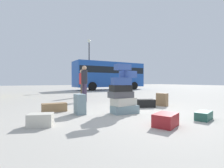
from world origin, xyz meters
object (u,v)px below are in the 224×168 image
suitcase_teal_foreground_far (204,116)px  lamp_post (89,57)px  suitcase_black_upright_blue (145,103)px  person_bearded_onlooker (82,81)px  suitcase_cream_behind_tower (41,120)px  suitcase_slate_white_trunk (80,104)px  person_tourist_with_camera (84,80)px  suitcase_tower (123,94)px  suitcase_brown_left_side (54,107)px  parked_bus (109,74)px  suitcase_brown_right_side (162,100)px  suitcase_maroon_foreground_near (166,120)px

suitcase_teal_foreground_far → lamp_post: 15.67m
suitcase_black_upright_blue → suitcase_teal_foreground_far: (-0.04, -2.31, -0.04)m
suitcase_black_upright_blue → person_bearded_onlooker: 5.21m
suitcase_cream_behind_tower → person_bearded_onlooker: bearing=84.0°
suitcase_slate_white_trunk → person_tourist_with_camera: (1.17, 2.93, 0.73)m
suitcase_tower → suitcase_cream_behind_tower: 2.44m
suitcase_tower → suitcase_slate_white_trunk: size_ratio=2.49×
suitcase_brown_left_side → person_tourist_with_camera: person_tourist_with_camera is taller
suitcase_black_upright_blue → parked_bus: bearing=88.4°
suitcase_cream_behind_tower → parked_bus: (8.82, 13.57, 1.69)m
suitcase_tower → lamp_post: size_ratio=0.26×
suitcase_slate_white_trunk → parked_bus: 14.88m
suitcase_cream_behind_tower → suitcase_slate_white_trunk: bearing=57.6°
suitcase_slate_white_trunk → lamp_post: size_ratio=0.10×
suitcase_slate_white_trunk → lamp_post: (5.19, 12.82, 3.42)m
person_tourist_with_camera → suitcase_slate_white_trunk: bearing=-31.3°
suitcase_brown_right_side → suitcase_maroon_foreground_near: size_ratio=0.86×
suitcase_cream_behind_tower → lamp_post: size_ratio=0.09×
suitcase_brown_right_side → suitcase_cream_behind_tower: suitcase_brown_right_side is taller
suitcase_brown_left_side → suitcase_cream_behind_tower: 1.77m
suitcase_brown_left_side → suitcase_cream_behind_tower: (-0.57, -1.67, 0.00)m
suitcase_slate_white_trunk → suitcase_black_upright_blue: (2.57, 0.11, -0.15)m
suitcase_tower → suitcase_brown_left_side: suitcase_tower is taller
person_bearded_onlooker → suitcase_black_upright_blue: bearing=24.4°
suitcase_brown_left_side → suitcase_black_upright_blue: suitcase_black_upright_blue is taller
suitcase_brown_right_side → suitcase_slate_white_trunk: size_ratio=0.85×
suitcase_black_upright_blue → suitcase_teal_foreground_far: size_ratio=1.10×
suitcase_brown_left_side → suitcase_maroon_foreground_near: size_ratio=1.28×
parked_bus → suitcase_tower: bearing=-117.0°
suitcase_maroon_foreground_near → parked_bus: size_ratio=0.07×
suitcase_brown_right_side → lamp_post: lamp_post is taller
suitcase_brown_left_side → suitcase_teal_foreground_far: bearing=-43.9°
suitcase_brown_right_side → person_tourist_with_camera: 3.70m
suitcase_brown_left_side → parked_bus: size_ratio=0.09×
suitcase_cream_behind_tower → parked_bus: bearing=76.8°
suitcase_brown_right_side → suitcase_maroon_foreground_near: (-2.16, -2.25, -0.11)m
suitcase_black_upright_blue → person_tourist_with_camera: (-1.40, 2.83, 0.88)m
suitcase_teal_foreground_far → person_tourist_with_camera: size_ratio=0.35×
suitcase_brown_left_side → suitcase_brown_right_side: suitcase_brown_right_side is taller
suitcase_brown_right_side → suitcase_slate_white_trunk: suitcase_slate_white_trunk is taller
suitcase_teal_foreground_far → person_bearded_onlooker: bearing=76.7°
person_tourist_with_camera → suitcase_brown_left_side: bearing=-48.7°
suitcase_brown_left_side → person_bearded_onlooker: size_ratio=0.44×
person_bearded_onlooker → parked_bus: 9.55m
suitcase_maroon_foreground_near → lamp_post: (3.99, 15.01, 3.58)m
suitcase_brown_right_side → suitcase_black_upright_blue: bearing=162.0°
suitcase_tower → suitcase_brown_left_side: 2.24m
suitcase_brown_right_side → person_bearded_onlooker: size_ratio=0.30×
suitcase_tower → suitcase_black_upright_blue: 1.56m
suitcase_maroon_foreground_near → lamp_post: lamp_post is taller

